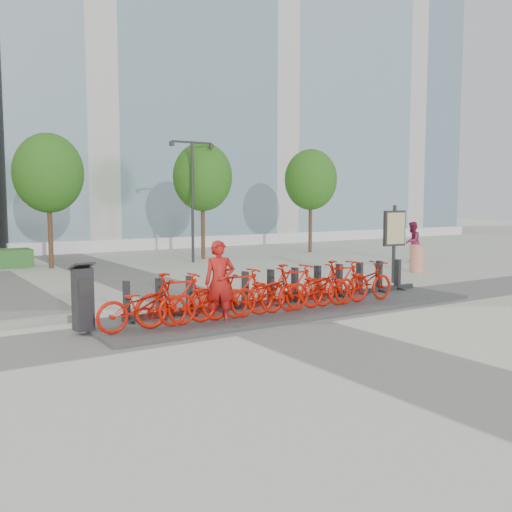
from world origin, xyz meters
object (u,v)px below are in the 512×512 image
bike_0 (143,305)px  pedestrian (412,242)px  kiosk (83,298)px  construction_barrel (417,259)px  worker_red (220,283)px  map_sign (394,232)px

bike_0 → pedestrian: 15.72m
kiosk → construction_barrel: (12.86, 3.09, -0.23)m
worker_red → construction_barrel: (10.23, 3.77, -0.39)m
worker_red → pedestrian: bearing=48.8°
map_sign → kiosk: bearing=-164.8°
bike_0 → map_sign: (9.20, 2.27, 1.04)m
worker_red → bike_0: bearing=-159.8°
bike_0 → pedestrian: bearing=-66.7°
construction_barrel → map_sign: size_ratio=0.40×
kiosk → pedestrian: pedestrian is taller
map_sign → bike_0: bearing=-160.3°
bike_0 → worker_red: bearing=-92.4°
construction_barrel → map_sign: bearing=-151.9°
worker_red → map_sign: size_ratio=0.72×
pedestrian → map_sign: bearing=13.3°
kiosk → worker_red: 2.72m
kiosk → pedestrian: bearing=10.6°
bike_0 → construction_barrel: size_ratio=1.90×
construction_barrel → map_sign: map_sign is taller
worker_red → construction_barrel: bearing=42.8°
kiosk → map_sign: size_ratio=0.55×
kiosk → map_sign: 10.35m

